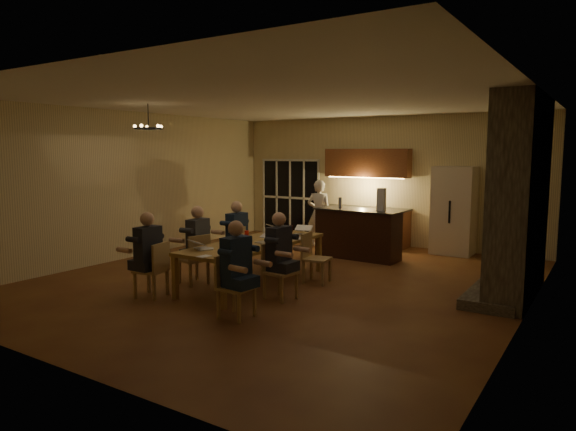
{
  "coord_description": "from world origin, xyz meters",
  "views": [
    {
      "loc": [
        4.97,
        -7.64,
        2.32
      ],
      "look_at": [
        -0.11,
        0.3,
        1.15
      ],
      "focal_mm": 32.0,
      "sensor_mm": 36.0,
      "label": 1
    }
  ],
  "objects_px": {
    "standing_person": "(319,213)",
    "can_right": "(285,238)",
    "person_right_mid": "(279,255)",
    "person_left_far": "(237,237)",
    "person_right_near": "(236,269)",
    "chair_right_near": "(236,287)",
    "laptop_a": "(203,242)",
    "can_cola": "(291,228)",
    "chair_right_mid": "(281,272)",
    "mug_back": "(265,232)",
    "laptop_c": "(243,234)",
    "person_left_near": "(148,255)",
    "person_left_mid": "(198,245)",
    "bar_island": "(358,234)",
    "laptop_f": "(302,229)",
    "laptop_b": "(239,244)",
    "can_silver": "(230,246)",
    "bar_bottle": "(340,203)",
    "laptop_e": "(279,227)",
    "chair_left_mid": "(193,259)",
    "redcup_near": "(225,253)",
    "refrigerator": "(454,210)",
    "mug_front": "(237,243)",
    "laptop_d": "(265,237)",
    "dining_table": "(255,263)",
    "mug_mid": "(276,236)",
    "plate_far": "(297,238)",
    "chair_left_near": "(151,270)",
    "chair_left_far": "(233,249)",
    "chandelier": "(149,128)",
    "plate_near": "(251,247)",
    "plate_left": "(207,249)",
    "chair_right_far": "(317,258)",
    "bar_blender": "(381,200)"
  },
  "relations": [
    {
      "from": "person_left_near",
      "to": "can_right",
      "type": "xyz_separation_m",
      "value": [
        1.3,
        1.99,
        0.12
      ]
    },
    {
      "from": "laptop_e",
      "to": "mug_back",
      "type": "distance_m",
      "value": 0.38
    },
    {
      "from": "bar_blender",
      "to": "redcup_near",
      "type": "bearing_deg",
      "value": -98.7
    },
    {
      "from": "dining_table",
      "to": "laptop_d",
      "type": "xyz_separation_m",
      "value": [
        0.22,
        0.02,
        0.49
      ]
    },
    {
      "from": "bar_island",
      "to": "bar_bottle",
      "type": "height_order",
      "value": "bar_bottle"
    },
    {
      "from": "chair_left_mid",
      "to": "person_right_mid",
      "type": "height_order",
      "value": "person_right_mid"
    },
    {
      "from": "person_right_near",
      "to": "chair_right_near",
      "type": "bearing_deg",
      "value": -140.83
    },
    {
      "from": "mug_mid",
      "to": "mug_back",
      "type": "relative_size",
      "value": 1.0
    },
    {
      "from": "person_right_near",
      "to": "person_left_far",
      "type": "xyz_separation_m",
      "value": [
        -1.74,
        2.22,
        0.0
      ]
    },
    {
      "from": "person_left_near",
      "to": "can_right",
      "type": "distance_m",
      "value": 2.38
    },
    {
      "from": "laptop_a",
      "to": "person_right_mid",
      "type": "bearing_deg",
      "value": -129.39
    },
    {
      "from": "chair_left_near",
      "to": "redcup_near",
      "type": "bearing_deg",
      "value": 89.33
    },
    {
      "from": "laptop_c",
      "to": "person_left_near",
      "type": "bearing_deg",
      "value": 78.3
    },
    {
      "from": "standing_person",
      "to": "can_right",
      "type": "height_order",
      "value": "standing_person"
    },
    {
      "from": "refrigerator",
      "to": "laptop_e",
      "type": "xyz_separation_m",
      "value": [
        -2.46,
        -3.48,
        -0.14
      ]
    },
    {
      "from": "redcup_near",
      "to": "person_left_far",
      "type": "bearing_deg",
      "value": 123.78
    },
    {
      "from": "can_silver",
      "to": "plate_far",
      "type": "distance_m",
      "value": 1.48
    },
    {
      "from": "person_left_mid",
      "to": "standing_person",
      "type": "distance_m",
      "value": 4.32
    },
    {
      "from": "can_silver",
      "to": "refrigerator",
      "type": "bearing_deg",
      "value": 68.19
    },
    {
      "from": "mug_front",
      "to": "can_silver",
      "type": "bearing_deg",
      "value": -76.29
    },
    {
      "from": "chair_left_mid",
      "to": "mug_back",
      "type": "xyz_separation_m",
      "value": [
        0.59,
        1.36,
        0.36
      ]
    },
    {
      "from": "bar_island",
      "to": "bar_blender",
      "type": "height_order",
      "value": "bar_blender"
    },
    {
      "from": "standing_person",
      "to": "laptop_a",
      "type": "relative_size",
      "value": 5.14
    },
    {
      "from": "person_left_near",
      "to": "person_right_near",
      "type": "height_order",
      "value": "same"
    },
    {
      "from": "person_right_mid",
      "to": "chair_left_mid",
      "type": "bearing_deg",
      "value": 96.35
    },
    {
      "from": "can_right",
      "to": "chair_left_far",
      "type": "bearing_deg",
      "value": 173.48
    },
    {
      "from": "laptop_d",
      "to": "person_right_near",
      "type": "bearing_deg",
      "value": -59.74
    },
    {
      "from": "chair_left_mid",
      "to": "chair_right_near",
      "type": "xyz_separation_m",
      "value": [
        1.82,
        -1.08,
        0.0
      ]
    },
    {
      "from": "laptop_a",
      "to": "plate_near",
      "type": "xyz_separation_m",
      "value": [
        0.6,
        0.52,
        -0.1
      ]
    },
    {
      "from": "chair_left_far",
      "to": "bar_bottle",
      "type": "height_order",
      "value": "bar_bottle"
    },
    {
      "from": "can_cola",
      "to": "can_silver",
      "type": "bearing_deg",
      "value": -85.53
    },
    {
      "from": "bar_blender",
      "to": "laptop_f",
      "type": "bearing_deg",
      "value": -112.74
    },
    {
      "from": "person_right_mid",
      "to": "laptop_a",
      "type": "xyz_separation_m",
      "value": [
        -1.15,
        -0.5,
        0.17
      ]
    },
    {
      "from": "plate_far",
      "to": "laptop_f",
      "type": "bearing_deg",
      "value": 108.22
    },
    {
      "from": "person_right_mid",
      "to": "person_left_far",
      "type": "bearing_deg",
      "value": 61.4
    },
    {
      "from": "bar_island",
      "to": "plate_left",
      "type": "xyz_separation_m",
      "value": [
        -0.84,
        -3.98,
        0.22
      ]
    },
    {
      "from": "chandelier",
      "to": "mug_mid",
      "type": "relative_size",
      "value": 5.26
    },
    {
      "from": "standing_person",
      "to": "laptop_b",
      "type": "xyz_separation_m",
      "value": [
        1.15,
        -4.67,
        0.04
      ]
    },
    {
      "from": "person_left_far",
      "to": "bar_bottle",
      "type": "distance_m",
      "value": 2.68
    },
    {
      "from": "chair_right_near",
      "to": "chair_right_far",
      "type": "distance_m",
      "value": 2.31
    },
    {
      "from": "mug_front",
      "to": "plate_far",
      "type": "bearing_deg",
      "value": 67.38
    },
    {
      "from": "laptop_b",
      "to": "plate_near",
      "type": "bearing_deg",
      "value": 67.94
    },
    {
      "from": "mug_mid",
      "to": "chair_left_far",
      "type": "bearing_deg",
      "value": 179.21
    },
    {
      "from": "chair_left_far",
      "to": "person_left_far",
      "type": "xyz_separation_m",
      "value": [
        0.07,
        0.05,
        0.24
      ]
    },
    {
      "from": "dining_table",
      "to": "mug_mid",
      "type": "bearing_deg",
      "value": 77.37
    },
    {
      "from": "bar_island",
      "to": "laptop_e",
      "type": "relative_size",
      "value": 6.03
    },
    {
      "from": "standing_person",
      "to": "can_cola",
      "type": "height_order",
      "value": "standing_person"
    },
    {
      "from": "chair_right_mid",
      "to": "mug_back",
      "type": "distance_m",
      "value": 1.85
    },
    {
      "from": "laptop_b",
      "to": "laptop_f",
      "type": "height_order",
      "value": "same"
    },
    {
      "from": "bar_island",
      "to": "laptop_f",
      "type": "relative_size",
      "value": 6.03
    }
  ]
}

